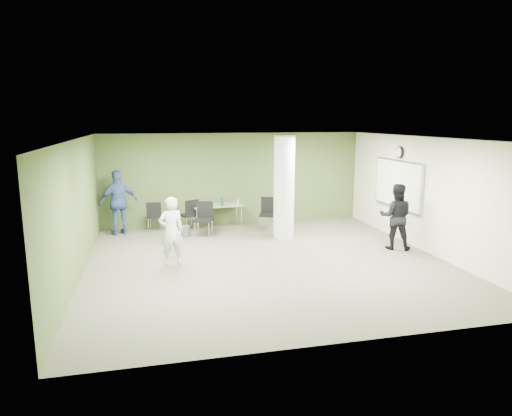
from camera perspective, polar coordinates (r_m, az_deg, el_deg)
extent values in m
plane|color=#4F4F3E|center=(10.52, 1.33, -6.71)|extent=(8.00, 8.00, 0.00)
plane|color=white|center=(10.03, 1.41, 8.71)|extent=(8.00, 8.00, 0.00)
cube|color=#485F2C|center=(14.04, -2.75, 3.64)|extent=(8.00, 2.80, 0.02)
cube|color=#485F2C|center=(9.97, -21.48, -0.18)|extent=(0.02, 8.00, 2.80)
cube|color=beige|center=(11.83, 20.48, 1.55)|extent=(0.02, 8.00, 2.80)
cylinder|color=silver|center=(12.35, 3.52, 2.61)|extent=(0.56, 0.56, 2.80)
cube|color=silver|center=(12.78, 17.29, 2.87)|extent=(0.04, 2.30, 1.30)
cube|color=white|center=(12.77, 17.19, 2.87)|extent=(0.02, 2.20, 1.20)
cylinder|color=black|center=(12.70, 17.51, 6.67)|extent=(0.05, 0.32, 0.32)
cylinder|color=white|center=(12.68, 17.39, 6.67)|extent=(0.02, 0.26, 0.26)
cube|color=gray|center=(13.62, -4.86, 0.33)|extent=(1.53, 0.77, 0.04)
cylinder|color=silver|center=(13.31, -7.38, -1.52)|extent=(0.04, 0.04, 0.67)
cylinder|color=silver|center=(13.61, -1.86, -1.16)|extent=(0.04, 0.04, 0.67)
cylinder|color=silver|center=(13.81, -7.77, -1.07)|extent=(0.04, 0.04, 0.67)
cylinder|color=silver|center=(14.09, -2.44, -0.73)|extent=(0.04, 0.04, 0.67)
cylinder|color=#164229|center=(13.43, -4.26, 0.81)|extent=(0.07, 0.07, 0.25)
cylinder|color=#B2B2B7|center=(13.53, -2.28, 0.75)|extent=(0.06, 0.06, 0.18)
cylinder|color=#4C4C4C|center=(12.82, -8.82, -2.88)|extent=(0.26, 0.26, 0.30)
cube|color=black|center=(13.60, -12.47, -1.03)|extent=(0.51, 0.51, 0.05)
cube|color=black|center=(13.36, -12.66, -0.21)|extent=(0.42, 0.12, 0.43)
cylinder|color=silver|center=(13.79, -11.57, -1.77)|extent=(0.02, 0.02, 0.41)
cylinder|color=silver|center=(13.85, -13.04, -1.77)|extent=(0.02, 0.02, 0.41)
cylinder|color=silver|center=(13.44, -11.81, -2.11)|extent=(0.02, 0.02, 0.41)
cylinder|color=silver|center=(13.51, -13.31, -2.11)|extent=(0.02, 0.02, 0.41)
cube|color=black|center=(13.48, -8.38, -0.87)|extent=(0.61, 0.61, 0.05)
cube|color=black|center=(13.25, -7.96, 0.04)|extent=(0.42, 0.22, 0.45)
cylinder|color=silver|center=(13.78, -8.05, -1.60)|extent=(0.02, 0.02, 0.43)
cylinder|color=silver|center=(13.60, -9.45, -1.81)|extent=(0.02, 0.02, 0.43)
cylinder|color=silver|center=(13.46, -7.24, -1.89)|extent=(0.02, 0.02, 0.43)
cylinder|color=silver|center=(13.27, -8.67, -2.11)|extent=(0.02, 0.02, 0.43)
cube|color=black|center=(12.70, -6.60, -1.50)|extent=(0.61, 0.61, 0.05)
cube|color=black|center=(12.85, -6.39, -0.17)|extent=(0.44, 0.20, 0.47)
cylinder|color=silver|center=(12.62, -7.66, -2.74)|extent=(0.02, 0.02, 0.44)
cylinder|color=silver|center=(12.52, -5.92, -2.81)|extent=(0.02, 0.02, 0.44)
cylinder|color=silver|center=(12.98, -7.20, -2.33)|extent=(0.02, 0.02, 0.44)
cylinder|color=silver|center=(12.89, -5.51, -2.40)|extent=(0.02, 0.02, 0.44)
cube|color=black|center=(13.29, 1.51, -0.85)|extent=(0.61, 0.61, 0.05)
cube|color=black|center=(13.46, 1.60, 0.43)|extent=(0.45, 0.19, 0.47)
cylinder|color=silver|center=(13.17, 0.57, -2.04)|extent=(0.02, 0.02, 0.45)
cylinder|color=silver|center=(13.14, 2.29, -2.09)|extent=(0.02, 0.02, 0.45)
cylinder|color=silver|center=(13.56, 0.75, -1.67)|extent=(0.02, 0.02, 0.45)
cylinder|color=silver|center=(13.52, 2.42, -1.71)|extent=(0.02, 0.02, 0.45)
imported|color=white|center=(10.31, -10.54, -2.83)|extent=(0.63, 0.48, 1.54)
imported|color=black|center=(11.86, 17.08, -1.03)|extent=(1.00, 0.92, 1.65)
imported|color=#384F8B|center=(13.32, -16.78, 0.67)|extent=(1.16, 0.77, 1.83)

